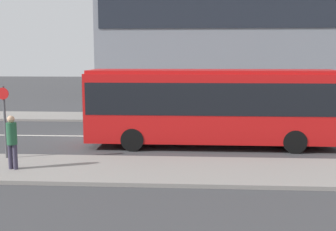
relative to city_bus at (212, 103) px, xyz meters
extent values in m
plane|color=#3A3A3D|center=(-5.76, 1.94, -1.92)|extent=(120.00, 120.00, 0.00)
cube|color=gray|center=(-5.76, -4.31, -1.86)|extent=(44.00, 3.50, 0.13)
cube|color=gray|center=(-5.76, 8.19, -1.86)|extent=(44.00, 3.50, 0.13)
cube|color=silver|center=(-5.76, 1.94, -1.92)|extent=(41.80, 0.16, 0.01)
cube|color=#1E232D|center=(1.44, 11.41, 5.02)|extent=(17.88, 0.08, 2.20)
cube|color=red|center=(0.01, 0.00, -0.16)|extent=(10.72, 2.57, 2.89)
cube|color=black|center=(0.01, 0.00, 0.27)|extent=(10.50, 2.60, 1.33)
cube|color=red|center=(0.01, 0.00, 1.35)|extent=(10.56, 2.37, 0.14)
cube|color=black|center=(-5.37, 0.00, 0.10)|extent=(0.05, 2.26, 1.73)
cube|color=yellow|center=(-5.37, 0.00, 1.07)|extent=(0.04, 1.80, 0.32)
cylinder|color=black|center=(-3.31, -1.17, -1.44)|extent=(0.96, 0.28, 0.96)
cylinder|color=black|center=(-3.31, 1.17, -1.44)|extent=(0.96, 0.28, 0.96)
cylinder|color=black|center=(3.33, -1.17, -1.44)|extent=(0.96, 0.28, 0.96)
cylinder|color=black|center=(3.33, 1.17, -1.44)|extent=(0.96, 0.28, 0.96)
cube|color=#A39E84|center=(6.96, 5.51, -1.43)|extent=(4.63, 1.75, 0.68)
cube|color=#21262B|center=(6.82, 5.51, -0.85)|extent=(2.55, 1.54, 0.48)
cylinder|color=black|center=(5.52, 4.72, -1.62)|extent=(0.60, 0.18, 0.60)
cylinder|color=black|center=(5.52, 6.30, -1.62)|extent=(0.60, 0.18, 0.60)
cylinder|color=#383347|center=(-6.96, -4.68, -1.37)|extent=(0.15, 0.15, 0.85)
cylinder|color=#383347|center=(-6.77, -4.74, -1.37)|extent=(0.15, 0.15, 0.85)
cylinder|color=#235638|center=(-6.86, -4.71, -0.57)|extent=(0.34, 0.34, 0.74)
sphere|color=tan|center=(-6.86, -4.71, -0.08)|extent=(0.24, 0.24, 0.24)
cylinder|color=#4C4C51|center=(-7.78, -3.18, -0.44)|extent=(0.09, 0.09, 2.70)
cylinder|color=red|center=(-7.78, -3.24, 0.64)|extent=(0.44, 0.03, 0.44)
camera|label=1|loc=(-0.75, -18.23, 2.00)|focal=45.00mm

